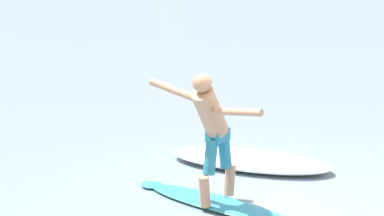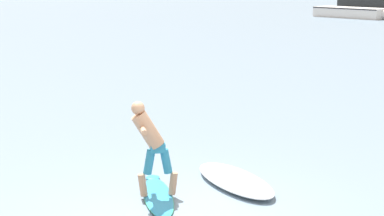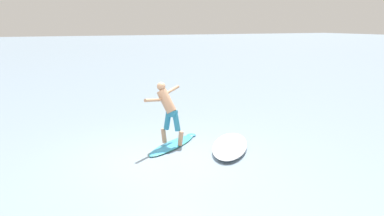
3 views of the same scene
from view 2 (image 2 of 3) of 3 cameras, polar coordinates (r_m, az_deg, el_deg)
name	(u,v)px [view 2 (image 2 of 3)]	position (r m, az deg, el deg)	size (l,w,h in m)	color
ground_plane	(177,214)	(10.74, -1.36, -9.44)	(200.00, 200.00, 0.00)	#758BA0
surfboard	(158,196)	(11.50, -3.05, -7.81)	(1.69, 2.07, 0.20)	#3296CA
surfer	(150,140)	(11.14, -3.78, -2.84)	(1.08, 1.37, 1.70)	tan
fishing_boat_near_jetty	(353,12)	(58.08, 14.09, 8.25)	(7.53, 4.14, 0.89)	white
wave_foam_at_tail	(235,180)	(12.15, 3.85, -6.39)	(2.42, 2.09, 0.19)	white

